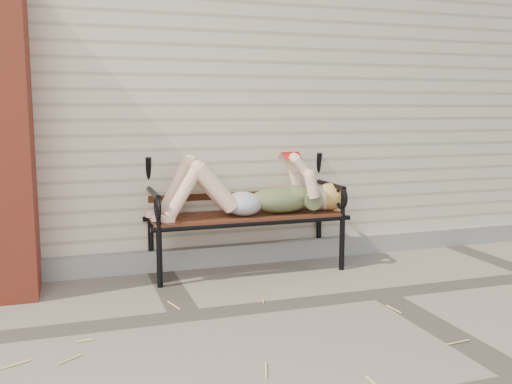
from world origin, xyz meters
name	(u,v)px	position (x,y,z in m)	size (l,w,h in m)	color
ground	(381,294)	(0.00, 0.00, 0.00)	(80.00, 80.00, 0.00)	#786D5C
house_wall	(243,78)	(0.00, 3.00, 1.50)	(8.00, 4.00, 3.00)	beige
foundation_strip	(318,247)	(0.00, 0.97, 0.07)	(8.00, 0.10, 0.15)	gray
garden_bench	(243,194)	(-0.65, 0.87, 0.54)	(1.50, 0.60, 0.97)	black
reading_woman	(249,192)	(-0.64, 0.75, 0.58)	(1.41, 0.32, 0.44)	#093B45
straw_scatter	(292,326)	(-0.74, -0.34, 0.01)	(2.61, 1.42, 0.01)	#E3BF6F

